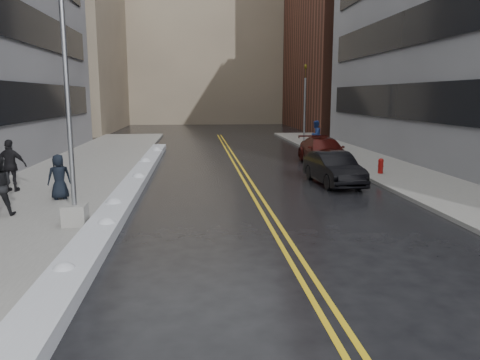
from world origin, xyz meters
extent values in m
plane|color=black|center=(0.00, 0.00, 0.00)|extent=(160.00, 160.00, 0.00)
cube|color=gray|center=(-5.75, 10.00, 0.07)|extent=(5.50, 50.00, 0.15)
cube|color=gray|center=(10.00, 10.00, 0.07)|extent=(4.00, 50.00, 0.15)
cube|color=gold|center=(2.35, 10.00, 0.00)|extent=(0.12, 50.00, 0.01)
cube|color=gold|center=(2.65, 10.00, 0.00)|extent=(0.12, 50.00, 0.01)
cube|color=silver|center=(-2.45, 8.00, 0.17)|extent=(0.90, 30.00, 0.34)
cube|color=gray|center=(-15.50, 44.00, 9.00)|extent=(14.00, 22.00, 18.00)
cube|color=#562D21|center=(19.00, 42.00, 14.00)|extent=(14.00, 20.00, 28.00)
cube|color=gray|center=(2.00, 60.00, 11.00)|extent=(36.00, 16.00, 22.00)
cube|color=gray|center=(-3.30, 2.00, 0.45)|extent=(0.65, 0.65, 0.60)
cylinder|color=gray|center=(-3.30, 2.00, 4.25)|extent=(0.14, 0.14, 7.00)
cylinder|color=maroon|center=(9.00, 10.00, 0.45)|extent=(0.24, 0.24, 0.60)
sphere|color=maroon|center=(9.00, 10.00, 0.75)|extent=(0.26, 0.26, 0.26)
cylinder|color=maroon|center=(9.00, 10.00, 0.50)|extent=(0.25, 0.10, 0.10)
cylinder|color=gray|center=(8.50, 24.00, 2.65)|extent=(0.14, 0.14, 5.00)
imported|color=#594C0C|center=(8.50, 24.00, 5.65)|extent=(0.16, 0.20, 1.00)
imported|color=black|center=(-4.71, 5.59, 0.97)|extent=(0.93, 0.78, 1.63)
imported|color=black|center=(-6.95, 7.19, 1.16)|extent=(1.20, 0.53, 2.03)
imported|color=navy|center=(8.51, 20.52, 1.14)|extent=(1.21, 1.21, 1.98)
imported|color=black|center=(6.14, 8.18, 0.71)|extent=(1.81, 4.38, 1.41)
imported|color=#480F0B|center=(7.35, 14.23, 0.75)|extent=(2.14, 5.16, 1.49)
camera|label=1|loc=(0.19, -11.42, 3.83)|focal=35.00mm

